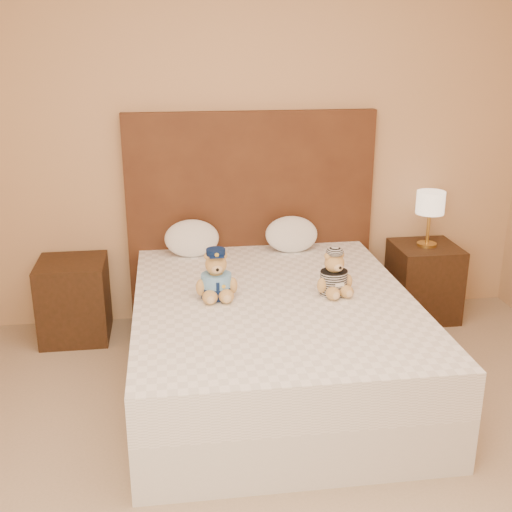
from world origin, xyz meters
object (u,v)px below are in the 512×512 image
Objects in this scene: nightstand_left at (74,300)px; nightstand_right at (423,281)px; teddy_prisoner at (334,273)px; bed at (274,340)px; teddy_police at (216,274)px; lamp at (430,205)px; pillow_left at (192,237)px; pillow_right at (292,233)px.

nightstand_left is 2.50m from nightstand_right.
nightstand_left is at bearing 140.16° from teddy_prisoner.
bed and nightstand_left have the same top height.
bed is 0.54m from teddy_police.
lamp is (-0.00, 0.00, 0.57)m from nightstand_right.
bed is 5.37× the size of pillow_left.
pillow_left is (-0.10, 0.79, -0.01)m from teddy_police.
pillow_left is at bearing 2.10° from nightstand_left.
teddy_police is (-1.58, -0.76, -0.15)m from lamp.
teddy_police is 1.10× the size of teddy_prisoner.
nightstand_left is 1.57m from pillow_right.
pillow_right is at bearing 178.26° from lamp.
teddy_prisoner is at bearing 1.08° from bed.
nightstand_right is at bearing -1.02° from pillow_left.
pillow_left is at bearing 178.98° from lamp.
teddy_police is at bearing 172.69° from bed.
teddy_police is at bearing -39.47° from nightstand_left.
lamp is 1.21m from teddy_prisoner.
bed is 5.00× the size of lamp.
nightstand_right is 1.48× the size of pillow_left.
lamp is at bearing 0.00° from nightstand_left.
bed is 6.85× the size of teddy_police.
lamp reaches higher than nightstand_left.
teddy_police reaches higher than bed.
bed is 7.56× the size of teddy_prisoner.
pillow_left is (0.82, 0.03, 0.41)m from nightstand_left.
teddy_prisoner is 1.14m from pillow_left.
lamp reaches higher than teddy_prisoner.
pillow_right is (0.59, 0.79, -0.02)m from teddy_police.
teddy_police is at bearing 163.51° from teddy_prisoner.
nightstand_left is 1.48× the size of pillow_left.
nightstand_left is at bearing -178.86° from pillow_right.
bed is 1.48m from nightstand_right.
nightstand_right is at bearing 32.62° from bed.
teddy_prisoner is (0.68, -0.04, -0.01)m from teddy_police.
nightstand_left is at bearing -177.90° from pillow_left.
nightstand_right is at bearing 0.00° from nightstand_left.
nightstand_left is 1.88× the size of teddy_police.
teddy_police is at bearing -154.38° from lamp.
bed is 1.02m from pillow_left.
lamp reaches higher than teddy_police.
bed is at bearing -32.62° from nightstand_left.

